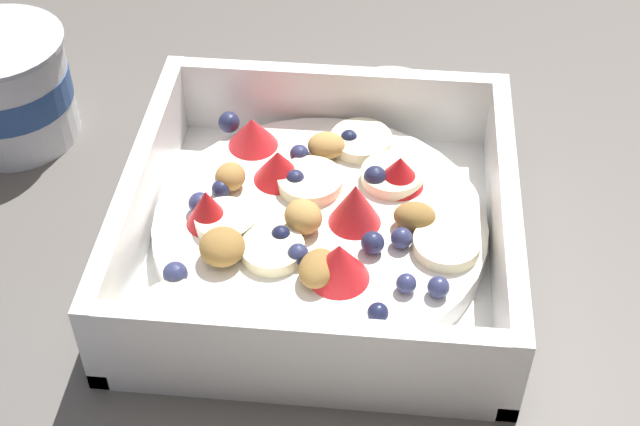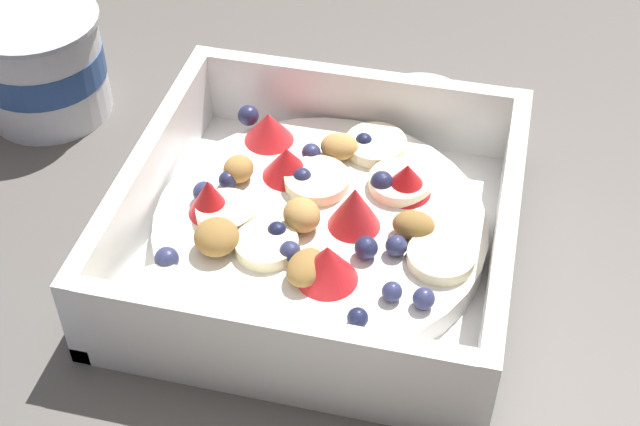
% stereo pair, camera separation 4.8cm
% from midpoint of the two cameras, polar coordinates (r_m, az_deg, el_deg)
% --- Properties ---
extents(ground_plane, '(2.40, 2.40, 0.00)m').
position_cam_midpoint_polar(ground_plane, '(0.50, 1.84, -2.44)').
color(ground_plane, '#56514C').
extents(fruit_bowl, '(0.20, 0.20, 0.06)m').
position_cam_midpoint_polar(fruit_bowl, '(0.49, 2.73, -1.00)').
color(fruit_bowl, white).
rests_on(fruit_bowl, ground).
extents(spoon, '(0.03, 0.17, 0.01)m').
position_cam_midpoint_polar(spoon, '(0.63, 6.56, 8.43)').
color(spoon, silver).
rests_on(spoon, ground).
extents(yogurt_cup, '(0.08, 0.08, 0.07)m').
position_cam_midpoint_polar(yogurt_cup, '(0.60, -14.96, 8.95)').
color(yogurt_cup, white).
rests_on(yogurt_cup, ground).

